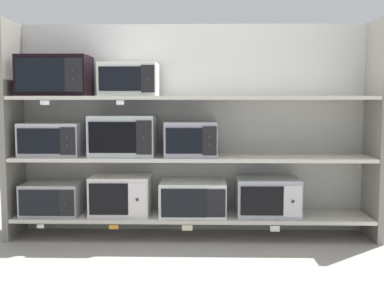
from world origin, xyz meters
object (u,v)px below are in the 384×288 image
microwave_4 (52,139)px  microwave_3 (268,196)px  microwave_1 (121,195)px  microwave_0 (53,198)px  microwave_7 (55,76)px  microwave_6 (191,139)px  microwave_8 (129,80)px  microwave_2 (193,198)px  microwave_5 (124,136)px

microwave_4 → microwave_3: bearing=0.0°
microwave_4 → microwave_1: bearing=-0.0°
microwave_0 → microwave_7: size_ratio=0.84×
microwave_6 → microwave_8: 0.70m
microwave_4 → microwave_2: bearing=-0.0°
microwave_5 → microwave_3: bearing=-0.0°
microwave_5 → microwave_7: microwave_7 is taller
microwave_8 → microwave_6: bearing=-0.0°
microwave_7 → microwave_3: bearing=0.0°
microwave_1 → microwave_2: microwave_1 is taller
microwave_0 → microwave_7: 1.03m
microwave_3 → microwave_2: bearing=-180.0°
microwave_5 → microwave_6: 0.56m
microwave_0 → microwave_4: (0.01, 0.00, 0.50)m
microwave_4 → microwave_5: 0.60m
microwave_7 → microwave_2: bearing=0.0°
microwave_0 → microwave_3: size_ratio=0.92×
microwave_2 → microwave_5: size_ratio=1.03×
microwave_5 → microwave_1: bearing=-179.6°
microwave_1 → microwave_6: (0.59, 0.00, 0.48)m
microwave_2 → microwave_8: size_ratio=1.17×
microwave_6 → microwave_8: microwave_8 is taller
microwave_2 → microwave_8: microwave_8 is taller
microwave_4 → microwave_8: size_ratio=1.06×
microwave_1 → microwave_8: microwave_8 is taller
microwave_5 → microwave_7: bearing=-180.0°
microwave_5 → microwave_7: 0.75m
microwave_4 → microwave_8: 0.82m
microwave_1 → microwave_4: bearing=180.0°
microwave_2 → microwave_4: bearing=180.0°
microwave_1 → microwave_7: bearing=-180.0°
microwave_4 → microwave_8: (0.65, 0.00, 0.49)m
microwave_6 → microwave_3: bearing=-0.0°
microwave_5 → microwave_6: microwave_5 is taller
microwave_0 → microwave_2: size_ratio=0.87×
microwave_2 → microwave_7: microwave_7 is taller
microwave_5 → microwave_8: 0.47m
microwave_2 → microwave_5: (-0.58, 0.00, 0.52)m
microwave_1 → microwave_6: 0.76m
microwave_2 → microwave_6: size_ratio=1.28×
microwave_1 → microwave_8: 0.97m
microwave_3 → microwave_4: (-1.80, -0.00, 0.48)m
microwave_2 → microwave_7: bearing=-180.0°
microwave_3 → microwave_6: size_ratio=1.21×
microwave_6 → microwave_7: bearing=-180.0°
microwave_0 → microwave_1: (0.58, 0.00, 0.03)m
microwave_6 → microwave_7: size_ratio=0.75×
microwave_2 → microwave_6: (-0.02, 0.00, 0.50)m
microwave_3 → microwave_7: size_ratio=0.91×
microwave_7 → microwave_1: bearing=0.0°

